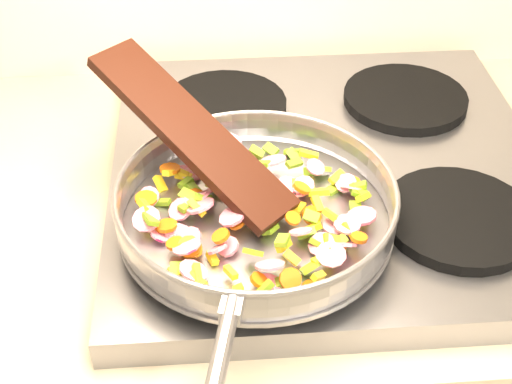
{
  "coord_description": "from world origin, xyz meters",
  "views": [
    {
      "loc": [
        -0.86,
        0.88,
        1.53
      ],
      "look_at": [
        -0.81,
        1.53,
        1.0
      ],
      "focal_mm": 50.0,
      "sensor_mm": 36.0,
      "label": 1
    }
  ],
  "objects": [
    {
      "name": "grate_fr",
      "position": [
        -0.56,
        1.52,
        0.95
      ],
      "size": [
        0.19,
        0.19,
        0.02
      ],
      "primitive_type": "cylinder",
      "color": "black",
      "rests_on": "cooktop"
    },
    {
      "name": "wooden_spatula",
      "position": [
        -0.89,
        1.61,
        1.04
      ],
      "size": [
        0.26,
        0.26,
        0.13
      ],
      "primitive_type": "cube",
      "rotation": [
        0.0,
        -0.38,
        2.33
      ],
      "color": "black",
      "rests_on": "saute_pan"
    },
    {
      "name": "grate_br",
      "position": [
        -0.56,
        1.81,
        0.95
      ],
      "size": [
        0.19,
        0.19,
        0.02
      ],
      "primitive_type": "cylinder",
      "color": "black",
      "rests_on": "cooktop"
    },
    {
      "name": "saute_pan",
      "position": [
        -0.81,
        1.53,
        0.99
      ],
      "size": [
        0.37,
        0.54,
        0.05
      ],
      "rotation": [
        0.0,
        0.0,
        -0.21
      ],
      "color": "#9E9EA5",
      "rests_on": "grate_fl"
    },
    {
      "name": "grate_bl",
      "position": [
        -0.84,
        1.81,
        0.95
      ],
      "size": [
        0.19,
        0.19,
        0.02
      ],
      "primitive_type": "cylinder",
      "color": "black",
      "rests_on": "cooktop"
    },
    {
      "name": "vegetable_heap",
      "position": [
        -0.81,
        1.53,
        0.98
      ],
      "size": [
        0.29,
        0.29,
        0.05
      ],
      "color": "#DA1547",
      "rests_on": "saute_pan"
    },
    {
      "name": "grate_fl",
      "position": [
        -0.84,
        1.52,
        0.95
      ],
      "size": [
        0.19,
        0.19,
        0.02
      ],
      "primitive_type": "cylinder",
      "color": "black",
      "rests_on": "cooktop"
    },
    {
      "name": "cooktop",
      "position": [
        -0.7,
        1.67,
        0.92
      ],
      "size": [
        0.6,
        0.6,
        0.04
      ],
      "primitive_type": "cube",
      "color": "#939399",
      "rests_on": "counter_top"
    }
  ]
}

